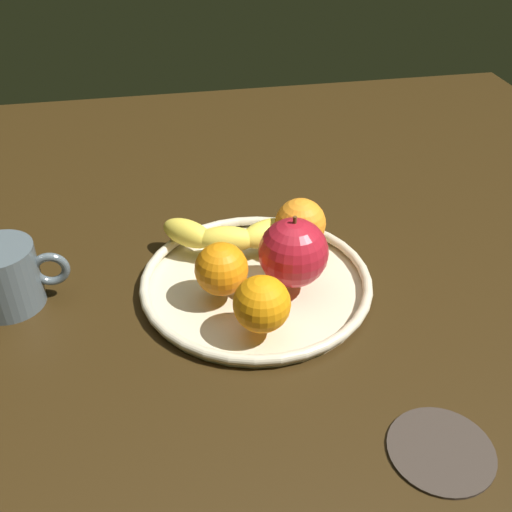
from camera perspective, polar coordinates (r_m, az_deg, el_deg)
ground_plane at (r=75.15cm, az=0.00°, el=-4.22°), size 135.02×135.02×4.00cm
fruit_bowl at (r=73.31cm, az=0.00°, el=-2.47°), size 28.11×28.11×1.80cm
banana at (r=77.10cm, az=-2.55°, el=2.02°), size 18.26×8.57×3.43cm
apple at (r=69.81cm, az=3.56°, el=0.33°), size 8.18×8.18×8.98cm
orange_front_right at (r=68.88cm, az=-3.29°, el=-1.23°), size 6.20×6.20×6.20cm
orange_back_left at (r=76.60cm, az=4.22°, el=3.07°), size 6.49×6.49×6.49cm
orange_center at (r=63.92cm, az=0.56°, el=-4.55°), size 6.24×6.24×6.24cm
ambient_mug at (r=74.94cm, az=-22.55°, el=-1.81°), size 11.44×8.02×7.83cm
ambient_coaster at (r=59.51cm, az=17.10°, el=-17.06°), size 9.73×9.73×0.60cm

